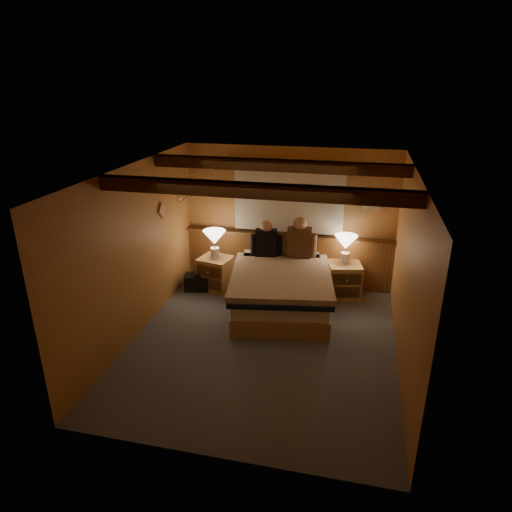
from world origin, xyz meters
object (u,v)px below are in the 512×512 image
(lamp_left, at_px, (214,239))
(lamp_right, at_px, (346,244))
(bed, at_px, (281,290))
(nightstand_right, at_px, (344,280))
(nightstand_left, at_px, (216,273))
(person_left, at_px, (266,241))
(person_right, at_px, (299,240))
(duffel_bag, at_px, (198,282))

(lamp_left, xyz_separation_m, lamp_right, (2.16, 0.26, -0.00))
(bed, xyz_separation_m, nightstand_right, (0.95, 0.72, -0.05))
(nightstand_left, bearing_deg, person_left, 19.57)
(lamp_right, height_order, person_right, person_right)
(bed, xyz_separation_m, lamp_left, (-1.23, 0.50, 0.58))
(bed, height_order, nightstand_right, bed)
(nightstand_right, xyz_separation_m, lamp_left, (-2.18, -0.22, 0.63))
(person_right, bearing_deg, duffel_bag, -174.99)
(duffel_bag, bearing_deg, lamp_right, -2.08)
(bed, height_order, nightstand_left, bed)
(nightstand_right, bearing_deg, nightstand_left, 173.29)
(lamp_right, relative_size, duffel_bag, 0.97)
(lamp_right, bearing_deg, person_left, -174.42)
(nightstand_left, height_order, duffel_bag, nightstand_left)
(bed, distance_m, duffel_bag, 1.58)
(nightstand_left, relative_size, person_left, 0.95)
(bed, xyz_separation_m, nightstand_left, (-1.23, 0.51, -0.06))
(nightstand_left, relative_size, nightstand_right, 0.99)
(nightstand_right, height_order, duffel_bag, nightstand_right)
(nightstand_left, relative_size, duffel_bag, 1.21)
(person_right, bearing_deg, person_left, -177.95)
(lamp_left, bearing_deg, nightstand_right, 5.73)
(bed, bearing_deg, nightstand_right, 27.81)
(lamp_right, height_order, person_left, person_left)
(nightstand_right, bearing_deg, lamp_left, 173.73)
(nightstand_left, height_order, lamp_left, lamp_left)
(bed, xyz_separation_m, lamp_right, (0.93, 0.75, 0.57))
(bed, bearing_deg, lamp_left, 148.71)
(bed, bearing_deg, nightstand_left, 148.13)
(lamp_left, distance_m, person_right, 1.42)
(lamp_right, xyz_separation_m, person_right, (-0.75, -0.06, 0.02))
(nightstand_left, distance_m, nightstand_right, 2.19)
(lamp_left, height_order, duffel_bag, lamp_left)
(nightstand_right, relative_size, person_right, 0.87)
(nightstand_left, xyz_separation_m, nightstand_right, (2.18, 0.20, 0.00))
(nightstand_left, xyz_separation_m, duffel_bag, (-0.28, -0.12, -0.14))
(lamp_left, xyz_separation_m, duffel_bag, (-0.29, -0.10, -0.77))
(nightstand_right, bearing_deg, duffel_bag, 175.40)
(nightstand_left, relative_size, person_right, 0.86)
(nightstand_left, xyz_separation_m, lamp_left, (0.00, -0.02, 0.63))
(nightstand_left, height_order, person_left, person_left)
(nightstand_left, height_order, person_right, person_right)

